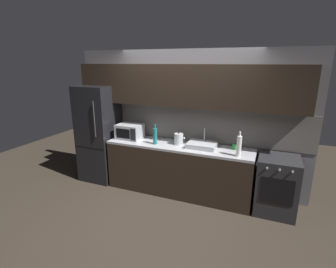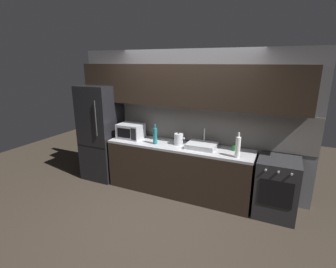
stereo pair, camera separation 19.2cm
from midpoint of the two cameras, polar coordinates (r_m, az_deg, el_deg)
The scene contains 11 objects.
ground_plane at distance 4.05m, azimuth -1.56°, elevation -18.44°, with size 10.00×10.00×0.00m, color #2D261E.
back_wall at distance 4.51m, azimuth 5.13°, elevation 6.45°, with size 4.29×0.44×2.50m.
counter_run at distance 4.55m, azimuth 3.50°, elevation -7.89°, with size 2.55×0.60×0.90m.
refrigerator at distance 5.19m, azimuth -13.68°, elevation 0.30°, with size 0.68×0.69×1.86m.
oven_range at distance 4.30m, azimuth 24.36°, elevation -10.88°, with size 0.60×0.62×0.90m.
microwave at distance 4.79m, azimuth -7.23°, elevation 0.66°, with size 0.46×0.35×0.27m.
sink_basin at distance 4.28m, azimuth 8.84°, elevation -2.57°, with size 0.48×0.38×0.30m.
kettle at distance 4.39m, azimuth 3.66°, elevation -1.16°, with size 0.19×0.16×0.22m.
wine_bottle_white at distance 3.94m, azimuth 16.77°, elevation -2.81°, with size 0.07×0.07×0.39m.
wine_bottle_teal at distance 4.41m, azimuth -1.68°, elevation -0.39°, with size 0.07×0.07×0.35m.
mug_green at distance 4.27m, azimuth 15.96°, elevation -3.00°, with size 0.08×0.08×0.09m, color #1E6B2D.
Camera 2 is at (1.59, -2.95, 2.28)m, focal length 27.15 mm.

